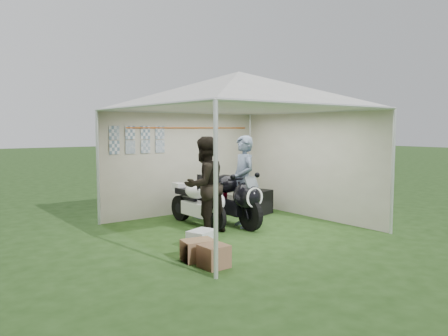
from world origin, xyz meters
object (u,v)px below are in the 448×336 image
at_px(equipment_box, 259,202).
at_px(canopy_tent, 238,95).
at_px(crate_2, 212,258).
at_px(motorcycle_black, 231,196).
at_px(person_dark_jacket, 204,185).
at_px(motorcycle_white, 200,202).
at_px(paddock_stand, 205,210).
at_px(crate_3, 198,250).
at_px(crate_1, 214,256).
at_px(person_blue_jacket, 243,182).
at_px(crate_0, 202,239).

bearing_deg(equipment_box, canopy_tent, -147.24).
distance_m(equipment_box, crate_2, 3.87).
relative_size(motorcycle_black, equipment_box, 3.90).
xyz_separation_m(motorcycle_black, person_dark_jacket, (-0.82, -0.25, 0.32)).
bearing_deg(canopy_tent, motorcycle_white, 126.12).
relative_size(canopy_tent, equipment_box, 10.46).
relative_size(paddock_stand, crate_3, 0.91).
bearing_deg(crate_3, crate_1, -90.66).
xyz_separation_m(motorcycle_white, person_blue_jacket, (0.65, -0.56, 0.41)).
bearing_deg(crate_0, canopy_tent, 28.32).
bearing_deg(person_blue_jacket, crate_1, -35.26).
height_order(motorcycle_black, crate_1, motorcycle_black).
xyz_separation_m(paddock_stand, crate_3, (-1.88, -2.53, -0.00)).
bearing_deg(person_dark_jacket, motorcycle_white, -123.61).
bearing_deg(paddock_stand, motorcycle_white, -130.78).
distance_m(motorcycle_black, person_dark_jacket, 0.91).
bearing_deg(crate_0, equipment_box, 30.60).
relative_size(canopy_tent, crate_2, 20.52).
bearing_deg(person_dark_jacket, motorcycle_black, -170.34).
bearing_deg(canopy_tent, motorcycle_black, 73.14).
bearing_deg(person_dark_jacket, crate_1, 51.68).
height_order(crate_1, crate_3, crate_1).
xyz_separation_m(motorcycle_white, crate_1, (-1.30, -2.26, -0.33)).
bearing_deg(equipment_box, crate_1, -140.92).
distance_m(canopy_tent, crate_0, 2.85).
bearing_deg(crate_0, crate_1, -114.92).
height_order(motorcycle_white, crate_1, motorcycle_white).
relative_size(crate_1, crate_3, 0.78).
distance_m(person_dark_jacket, crate_1, 2.14).
height_order(paddock_stand, person_blue_jacket, person_blue_jacket).
bearing_deg(motorcycle_white, person_dark_jacket, -117.32).
bearing_deg(paddock_stand, motorcycle_black, -91.75).
xyz_separation_m(motorcycle_black, person_blue_jacket, (0.10, -0.27, 0.32)).
distance_m(paddock_stand, crate_2, 3.38).
relative_size(canopy_tent, crate_1, 15.89).
distance_m(canopy_tent, crate_1, 3.41).
relative_size(paddock_stand, person_dark_jacket, 0.23).
relative_size(motorcycle_black, person_blue_jacket, 1.17).
xyz_separation_m(motorcycle_black, equipment_box, (1.22, 0.52, -0.31)).
bearing_deg(crate_0, paddock_stand, 54.15).
xyz_separation_m(motorcycle_white, equipment_box, (1.77, 0.23, -0.22)).
relative_size(equipment_box, crate_1, 1.52).
relative_size(person_dark_jacket, crate_1, 5.04).
relative_size(person_dark_jacket, equipment_box, 3.32).
xyz_separation_m(canopy_tent, crate_2, (-1.71, -1.55, -2.47)).
distance_m(canopy_tent, motorcycle_white, 2.22).
xyz_separation_m(person_blue_jacket, crate_3, (-1.94, -1.30, -0.75)).
relative_size(person_blue_jacket, crate_1, 5.05).
relative_size(motorcycle_white, person_dark_jacket, 0.99).
distance_m(person_dark_jacket, equipment_box, 2.26).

